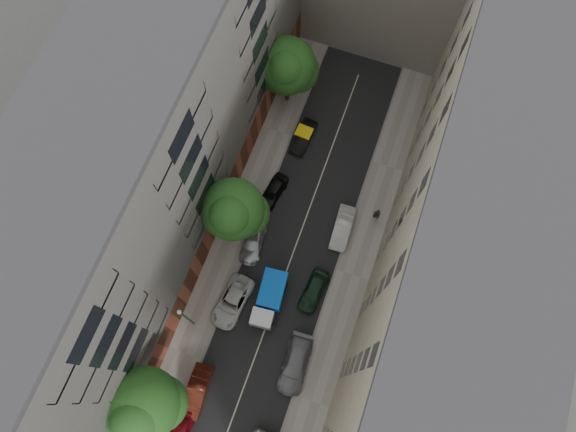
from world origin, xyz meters
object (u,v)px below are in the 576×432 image
at_px(tree_near, 144,407).
at_px(lamp_post, 185,317).
at_px(tarp_truck, 270,298).
at_px(car_left_4, 273,191).
at_px(pedestrian, 377,214).
at_px(tree_mid, 234,212).
at_px(car_left_2, 232,302).
at_px(car_left_3, 253,241).
at_px(car_right_2, 314,291).
at_px(car_left_1, 197,391).
at_px(tree_far, 287,68).
at_px(car_right_3, 343,228).
at_px(car_left_5, 304,137).
at_px(car_right_1, 295,364).

distance_m(tree_near, lamp_post, 7.14).
height_order(tarp_truck, car_left_4, tarp_truck).
height_order(tarp_truck, pedestrian, tarp_truck).
bearing_deg(tree_mid, car_left_2, -74.99).
bearing_deg(car_left_3, car_right_2, -27.11).
height_order(car_left_1, car_right_2, car_left_1).
xyz_separation_m(tree_far, pedestrian, (11.59, -8.82, -4.31)).
relative_size(car_left_4, car_right_3, 0.89).
bearing_deg(car_left_4, car_right_3, -0.11).
bearing_deg(tree_near, car_left_5, 84.17).
height_order(car_left_1, tree_near, tree_near).
height_order(tarp_truck, lamp_post, lamp_post).
height_order(car_left_5, car_right_1, car_right_1).
bearing_deg(car_right_3, pedestrian, 37.50).
bearing_deg(car_right_3, car_right_2, -98.76).
height_order(car_left_3, car_right_3, car_right_3).
relative_size(car_left_4, lamp_post, 0.59).
relative_size(lamp_post, pedestrian, 3.63).
bearing_deg(car_left_5, car_right_1, -68.73).
height_order(car_right_1, tree_mid, tree_mid).
bearing_deg(tarp_truck, car_left_2, -162.60).
bearing_deg(car_left_5, tarp_truck, -77.37).
bearing_deg(car_left_5, tree_far, 133.32).
relative_size(car_left_1, tree_mid, 0.46).
distance_m(car_left_2, lamp_post, 4.99).
relative_size(car_left_1, pedestrian, 2.46).
distance_m(car_left_2, car_left_3, 5.59).
bearing_deg(car_right_3, tree_near, -118.39).
bearing_deg(car_left_1, tarp_truck, 68.20).
bearing_deg(car_left_1, car_right_3, 64.78).
relative_size(tree_near, tree_far, 1.15).
xyz_separation_m(car_left_2, tree_near, (-2.14, -9.49, 5.64)).
distance_m(car_left_3, car_right_3, 7.98).
height_order(car_right_3, tree_mid, tree_mid).
xyz_separation_m(car_right_3, pedestrian, (2.47, 2.13, 0.33)).
xyz_separation_m(car_right_2, tree_far, (-8.51, 17.15, 4.65)).
relative_size(car_left_1, car_right_2, 1.07).
distance_m(car_left_1, car_left_2, 7.60).
bearing_deg(tree_near, car_left_3, 82.88).
distance_m(tree_near, tree_mid, 15.30).
bearing_deg(lamp_post, car_left_5, 81.26).
bearing_deg(lamp_post, car_right_3, 52.78).
bearing_deg(tree_mid, tarp_truck, -45.57).
relative_size(tarp_truck, tree_near, 0.54).
bearing_deg(car_right_2, car_right_3, 89.98).
height_order(tarp_truck, tree_mid, tree_mid).
height_order(car_right_1, pedestrian, pedestrian).
bearing_deg(car_left_2, tree_far, 102.47).
distance_m(car_left_2, car_left_4, 10.61).
height_order(car_left_4, car_right_3, car_right_3).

